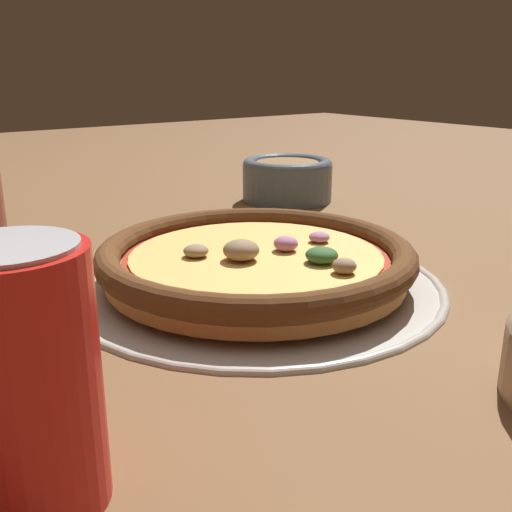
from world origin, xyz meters
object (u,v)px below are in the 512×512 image
(pizza, at_px, (256,259))
(bowl_far, at_px, (287,178))
(pizza_tray, at_px, (256,282))
(beverage_can, at_px, (25,381))

(pizza, relative_size, bowl_far, 2.18)
(pizza_tray, distance_m, beverage_can, 0.31)
(pizza_tray, xyz_separation_m, pizza, (-0.00, -0.00, 0.02))
(beverage_can, bearing_deg, bowl_far, -49.87)
(pizza, distance_m, beverage_can, 0.30)
(pizza_tray, bearing_deg, pizza, -166.31)
(bowl_far, distance_m, beverage_can, 0.66)
(bowl_far, bearing_deg, pizza_tray, 135.63)
(pizza_tray, distance_m, pizza, 0.02)
(pizza_tray, relative_size, bowl_far, 2.60)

